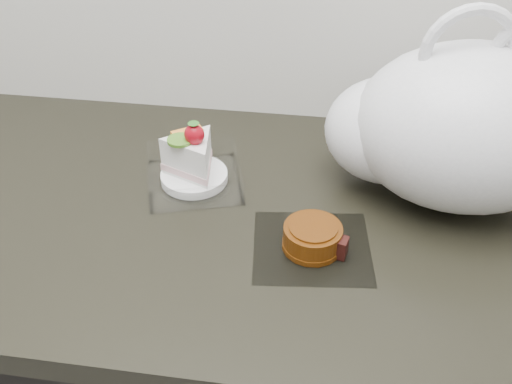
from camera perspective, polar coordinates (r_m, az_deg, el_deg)
name	(u,v)px	position (r m, az deg, el deg)	size (l,w,h in m)	color
counter	(216,373)	(1.25, -4.06, -17.65)	(2.04, 0.64, 0.90)	black
cake_tray	(193,167)	(0.95, -6.27, 2.54)	(0.19, 0.19, 0.12)	white
mooncake_wrap	(313,239)	(0.83, 5.76, -4.73)	(0.19, 0.18, 0.04)	white
plastic_bag	(451,127)	(0.92, 18.93, 6.14)	(0.39, 0.27, 0.32)	white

